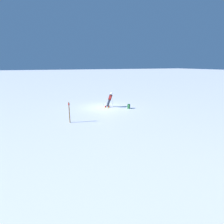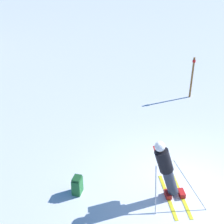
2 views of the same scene
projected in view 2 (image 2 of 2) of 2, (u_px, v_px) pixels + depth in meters
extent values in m
plane|color=white|center=(184.00, 191.00, 8.17)|extent=(300.00, 300.00, 0.00)
cube|color=yellow|center=(168.00, 196.00, 7.98)|extent=(0.87, 1.48, 0.01)
cube|color=yellow|center=(181.00, 195.00, 8.02)|extent=(0.87, 1.48, 0.01)
cube|color=#B21919|center=(168.00, 194.00, 7.95)|extent=(0.26, 0.31, 0.12)
cube|color=#B21919|center=(182.00, 193.00, 7.99)|extent=(0.26, 0.31, 0.12)
cylinder|color=#2D3342|center=(170.00, 181.00, 7.76)|extent=(0.55, 0.46, 0.81)
cylinder|color=black|center=(164.00, 161.00, 7.43)|extent=(0.61, 0.54, 0.68)
sphere|color=tan|center=(160.00, 147.00, 7.24)|extent=(0.34, 0.32, 0.27)
sphere|color=silver|center=(160.00, 147.00, 7.23)|extent=(0.40, 0.37, 0.31)
cube|color=#AD231E|center=(161.00, 153.00, 7.65)|extent=(0.44, 0.35, 0.50)
cylinder|color=#B7B7BC|center=(156.00, 190.00, 7.44)|extent=(0.33, 0.44, 1.06)
cylinder|color=#B7B7BC|center=(190.00, 185.00, 7.49)|extent=(0.47, 0.84, 1.20)
cube|color=#236633|center=(77.00, 186.00, 8.01)|extent=(0.37, 0.36, 0.44)
cube|color=#1A4C26|center=(77.00, 178.00, 7.89)|extent=(0.33, 0.33, 0.06)
cylinder|color=brown|center=(192.00, 78.00, 12.91)|extent=(0.08, 0.08, 1.74)
cylinder|color=red|center=(194.00, 61.00, 12.57)|extent=(0.13, 0.13, 0.10)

